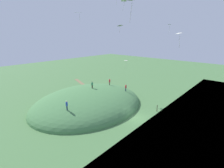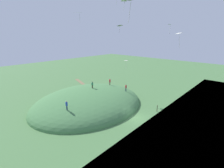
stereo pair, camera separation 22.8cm
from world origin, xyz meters
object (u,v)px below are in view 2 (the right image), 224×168
Objects in this scene: kite_6 at (126,61)px; kite_8 at (179,34)px; person_on_hilltop at (110,81)px; kite_4 at (120,26)px; kite_3 at (170,25)px; kite_10 at (78,13)px; mooring_post at (157,108)px; person_near_shore at (126,87)px; kite_1 at (124,1)px; person_walking_path at (67,104)px; kite_5 at (130,0)px; person_watching_kites at (92,84)px.

kite_8 is at bearing 161.29° from kite_6.
kite_4 is at bearing -128.48° from person_on_hilltop.
kite_3 is 17.78m from kite_10.
kite_10 is (10.85, 13.96, 1.88)m from kite_3.
person_on_hilltop is at bearing -12.39° from kite_8.
kite_3 is 12.95m from kite_4.
kite_4 is at bearing 69.14° from mooring_post.
person_near_shore is 18.25m from kite_1.
kite_5 reaches higher than person_walking_path.
person_watching_kites is 18.59m from kite_1.
kite_8 reaches higher than person_watching_kites.
kite_4 is at bearing 80.32° from kite_3.
mooring_post is (3.88, -3.19, -14.38)m from kite_8.
kite_8 is at bearing -89.47° from kite_5.
kite_6 reaches higher than person_walking_path.
kite_10 is at bearing -143.68° from person_walking_path.
kite_5 is 23.06m from kite_6.
kite_10 reaches higher than person_on_hilltop.
person_watching_kites reaches higher than person_walking_path.
kite_1 is at bearing -12.11° from kite_8.
kite_10 is at bearing 7.96° from kite_4.
kite_3 reaches higher than person_walking_path.
kite_1 is (-5.02, -4.76, 17.25)m from person_watching_kites.
mooring_post is at bearing 159.90° from person_walking_path.
kite_5 reaches higher than kite_3.
kite_5 is at bearing 130.04° from kite_1.
mooring_post is at bearing -90.99° from person_on_hilltop.
person_near_shore is at bearing -17.13° from kite_8.
kite_1 reaches higher than kite_10.
person_on_hilltop is 28.02m from kite_5.
kite_3 is (-12.79, -9.62, 12.65)m from person_watching_kites.
kite_8 is (-12.66, 2.72, -6.41)m from kite_1.
person_on_hilltop is 0.86× the size of kite_5.
kite_3 is 0.97× the size of kite_6.
person_walking_path is at bearing -176.06° from person_watching_kites.
mooring_post is (-1.01, 4.39, -16.18)m from kite_3.
kite_6 is at bearing -81.76° from person_on_hilltop.
kite_4 is at bearing 26.35° from person_near_shore.
person_near_shore is 0.95× the size of person_walking_path.
person_watching_kites is at bearing 6.58° from kite_8.
person_walking_path is 0.77× the size of kite_8.
person_on_hilltop is (5.28, -0.06, 0.44)m from person_near_shore.
person_on_hilltop is 18.33m from kite_10.
person_on_hilltop is at bearing -13.08° from kite_1.
kite_6 is at bearing -55.12° from person_watching_kites.
kite_3 is 0.96× the size of kite_5.
person_watching_kites is 1.00× the size of kite_10.
kite_10 is at bearing -22.37° from person_near_shore.
person_watching_kites is 0.92× the size of person_walking_path.
kite_6 reaches higher than person_near_shore.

